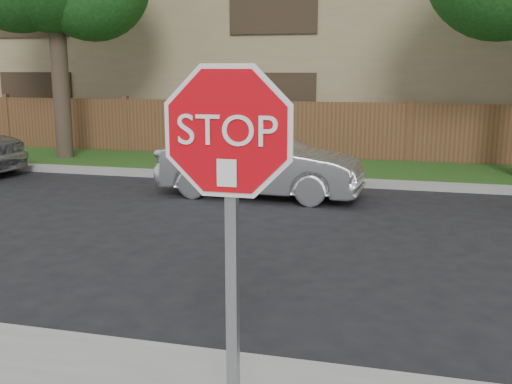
# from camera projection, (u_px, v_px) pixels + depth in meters

# --- Properties ---
(ground) EXTENTS (90.00, 90.00, 0.00)m
(ground) POSITION_uv_depth(u_px,v_px,m) (391.00, 382.00, 4.82)
(ground) COLOR black
(ground) RESTS_ON ground
(far_curb) EXTENTS (70.00, 0.30, 0.15)m
(far_curb) POSITION_uv_depth(u_px,v_px,m) (406.00, 185.00, 12.53)
(far_curb) COLOR gray
(far_curb) RESTS_ON ground
(grass_strip) EXTENTS (70.00, 3.00, 0.12)m
(grass_strip) POSITION_uv_depth(u_px,v_px,m) (407.00, 173.00, 14.10)
(grass_strip) COLOR #1E4714
(grass_strip) RESTS_ON ground
(fence) EXTENTS (70.00, 0.12, 1.60)m
(fence) POSITION_uv_depth(u_px,v_px,m) (409.00, 134.00, 15.46)
(fence) COLOR #55341E
(fence) RESTS_ON ground
(apartment_building) EXTENTS (35.20, 9.20, 7.20)m
(apartment_building) POSITION_uv_depth(u_px,v_px,m) (415.00, 36.00, 20.21)
(apartment_building) COLOR #8F7E59
(apartment_building) RESTS_ON ground
(stop_sign) EXTENTS (1.01, 0.13, 2.55)m
(stop_sign) POSITION_uv_depth(u_px,v_px,m) (229.00, 190.00, 3.27)
(stop_sign) COLOR gray
(stop_sign) RESTS_ON sidewalk_near
(sedan_left) EXTENTS (4.00, 1.53, 1.30)m
(sedan_left) POSITION_uv_depth(u_px,v_px,m) (260.00, 164.00, 11.67)
(sedan_left) COLOR silver
(sedan_left) RESTS_ON ground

